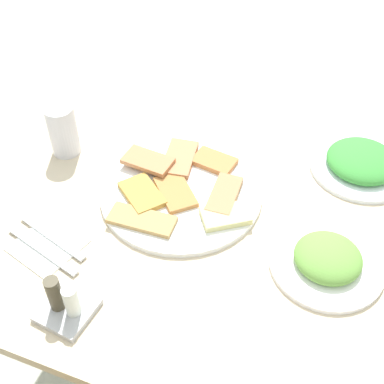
# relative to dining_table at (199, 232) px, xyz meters

# --- Properties ---
(ground_plane) EXTENTS (6.00, 6.00, 0.00)m
(ground_plane) POSITION_rel_dining_table_xyz_m (0.00, 0.00, -0.66)
(ground_plane) COLOR #B8BAAB
(dining_table) EXTENTS (1.19, 0.84, 0.74)m
(dining_table) POSITION_rel_dining_table_xyz_m (0.00, 0.00, 0.00)
(dining_table) COLOR beige
(dining_table) RESTS_ON ground_plane
(pide_platter) EXTENTS (0.35, 0.35, 0.04)m
(pide_platter) POSITION_rel_dining_table_xyz_m (0.05, -0.02, 0.09)
(pide_platter) COLOR white
(pide_platter) RESTS_ON dining_table
(salad_plate_greens) EXTENTS (0.22, 0.22, 0.05)m
(salad_plate_greens) POSITION_rel_dining_table_xyz_m (-0.28, 0.06, 0.10)
(salad_plate_greens) COLOR white
(salad_plate_greens) RESTS_ON dining_table
(salad_plate_rice) EXTENTS (0.23, 0.23, 0.05)m
(salad_plate_rice) POSITION_rel_dining_table_xyz_m (-0.30, -0.25, 0.10)
(salad_plate_rice) COLOR white
(salad_plate_rice) RESTS_ON dining_table
(soda_can) EXTENTS (0.09, 0.09, 0.12)m
(soda_can) POSITION_rel_dining_table_xyz_m (0.36, -0.06, 0.14)
(soda_can) COLOR silver
(soda_can) RESTS_ON dining_table
(paper_napkin) EXTENTS (0.15, 0.15, 0.00)m
(paper_napkin) POSITION_rel_dining_table_xyz_m (0.24, 0.20, 0.08)
(paper_napkin) COLOR white
(paper_napkin) RESTS_ON dining_table
(fork) EXTENTS (0.17, 0.07, 0.00)m
(fork) POSITION_rel_dining_table_xyz_m (0.24, 0.19, 0.09)
(fork) COLOR silver
(fork) RESTS_ON paper_napkin
(spoon) EXTENTS (0.18, 0.07, 0.00)m
(spoon) POSITION_rel_dining_table_xyz_m (0.24, 0.22, 0.09)
(spoon) COLOR silver
(spoon) RESTS_ON paper_napkin
(condiment_caddy) EXTENTS (0.10, 0.10, 0.09)m
(condiment_caddy) POSITION_rel_dining_table_xyz_m (0.13, 0.32, 0.11)
(condiment_caddy) COLOR #B2B2B7
(condiment_caddy) RESTS_ON dining_table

